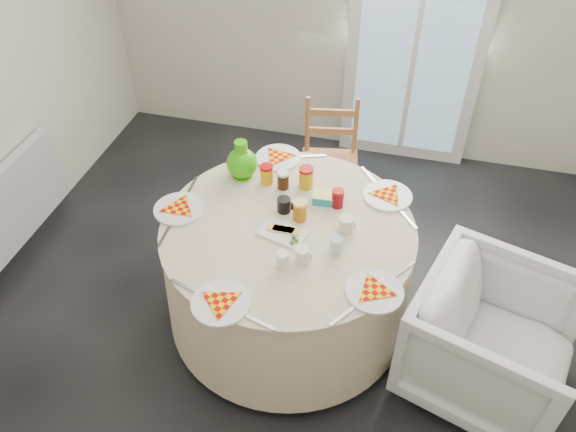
% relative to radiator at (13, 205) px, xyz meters
% --- Properties ---
extents(floor, '(4.00, 4.00, 0.00)m').
position_rel_radiator_xyz_m(floor, '(1.94, -0.20, -0.38)').
color(floor, black).
rests_on(floor, ground).
extents(glass_door, '(1.00, 0.08, 2.10)m').
position_rel_radiator_xyz_m(glass_door, '(2.34, 1.75, 0.67)').
color(glass_door, silver).
rests_on(glass_door, floor).
extents(radiator, '(0.07, 1.00, 0.55)m').
position_rel_radiator_xyz_m(radiator, '(0.00, 0.00, 0.00)').
color(radiator, silver).
rests_on(radiator, floor).
extents(table, '(1.39, 1.39, 0.70)m').
position_rel_radiator_xyz_m(table, '(1.86, -0.12, -0.01)').
color(table, beige).
rests_on(table, floor).
extents(wooden_chair, '(0.44, 0.43, 0.86)m').
position_rel_radiator_xyz_m(wooden_chair, '(1.90, 0.88, 0.09)').
color(wooden_chair, '#AA623B').
rests_on(wooden_chair, floor).
extents(armchair, '(0.91, 0.94, 0.78)m').
position_rel_radiator_xyz_m(armchair, '(2.98, -0.30, 0.01)').
color(armchair, silver).
rests_on(armchair, floor).
extents(place_settings, '(1.68, 1.68, 0.03)m').
position_rel_radiator_xyz_m(place_settings, '(1.86, -0.12, 0.39)').
color(place_settings, white).
rests_on(place_settings, table).
extents(jar_cluster, '(0.54, 0.36, 0.14)m').
position_rel_radiator_xyz_m(jar_cluster, '(1.86, 0.16, 0.44)').
color(jar_cluster, '#8A621B').
rests_on(jar_cluster, table).
extents(butter_tub, '(0.15, 0.11, 0.06)m').
position_rel_radiator_xyz_m(butter_tub, '(2.01, 0.13, 0.41)').
color(butter_tub, teal).
rests_on(butter_tub, table).
extents(green_pitcher, '(0.20, 0.20, 0.23)m').
position_rel_radiator_xyz_m(green_pitcher, '(1.50, 0.24, 0.49)').
color(green_pitcher, '#35B50B').
rests_on(green_pitcher, table).
extents(cheese_platter, '(0.27, 0.21, 0.03)m').
position_rel_radiator_xyz_m(cheese_platter, '(1.85, -0.18, 0.39)').
color(cheese_platter, white).
rests_on(cheese_platter, table).
extents(mugs_glasses, '(0.63, 0.63, 0.10)m').
position_rel_radiator_xyz_m(mugs_glasses, '(1.99, -0.12, 0.43)').
color(mugs_glasses, gray).
rests_on(mugs_glasses, table).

